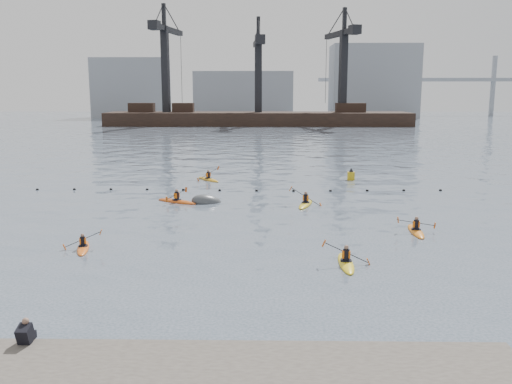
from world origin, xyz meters
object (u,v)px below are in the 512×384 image
kayaker_1 (346,262)px  kayaker_3 (306,203)px  mooring_buoy (207,202)px  kayaker_2 (177,201)px  nav_buoy (351,176)px  kayaker_5 (208,179)px  kayaker_4 (416,231)px  kayaker_0 (83,247)px

kayaker_1 → kayaker_3: (-0.90, 13.47, 0.00)m
mooring_buoy → kayaker_3: bearing=-5.9°
kayaker_1 → kayaker_2: kayaker_1 is taller
mooring_buoy → nav_buoy: size_ratio=1.84×
kayaker_5 → nav_buoy: kayaker_5 is taller
kayaker_1 → kayaker_4: 7.70m
kayaker_2 → kayaker_4: size_ratio=1.02×
kayaker_4 → mooring_buoy: size_ratio=1.44×
kayaker_0 → kayaker_4: size_ratio=0.88×
kayaker_0 → kayaker_5: kayaker_5 is taller
kayaker_1 → nav_buoy: kayaker_1 is taller
kayaker_4 → nav_buoy: 18.80m
kayaker_1 → kayaker_5: bearing=111.5°
kayaker_4 → kayaker_0: bearing=14.6°
kayaker_4 → nav_buoy: nav_buoy is taller
kayaker_2 → kayaker_3: (9.34, -0.78, -0.00)m
kayaker_0 → kayaker_3: bearing=27.6°
kayaker_0 → nav_buoy: bearing=37.8°
kayaker_5 → mooring_buoy: kayaker_5 is taller
kayaker_0 → kayaker_1: bearing=-24.7°
kayaker_1 → nav_buoy: bearing=81.9°
kayaker_4 → nav_buoy: bearing=-84.3°
kayaker_4 → kayaker_5: 23.03m
kayaker_2 → nav_buoy: 17.74m
kayaker_5 → mooring_buoy: (0.94, -10.13, -0.10)m
kayaker_1 → mooring_buoy: size_ratio=1.44×
kayaker_3 → kayaker_5: size_ratio=1.13×
kayaker_5 → mooring_buoy: bearing=-121.6°
kayaker_5 → mooring_buoy: 10.17m
kayaker_3 → kayaker_1: bearing=-70.7°
kayaker_2 → kayaker_3: size_ratio=0.96×
kayaker_3 → nav_buoy: 12.31m
kayaker_0 → kayaker_2: kayaker_2 is taller
kayaker_1 → kayaker_4: size_ratio=1.00×
kayaker_0 → mooring_buoy: size_ratio=1.27×
kayaker_4 → mooring_buoy: bearing=-29.4°
kayaker_1 → kayaker_2: 17.55m
kayaker_1 → kayaker_2: size_ratio=0.98×
kayaker_2 → kayaker_4: (15.12, -8.30, -0.01)m
kayaker_0 → kayaker_3: kayaker_3 is taller
kayaker_2 → kayaker_4: kayaker_2 is taller
kayaker_2 → mooring_buoy: 2.20m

